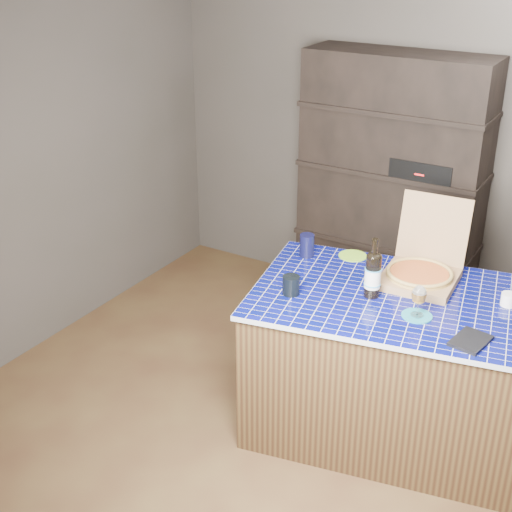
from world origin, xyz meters
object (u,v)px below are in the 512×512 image
Objects in this scene: kitchen_island at (395,364)px; pizza_box at (421,271)px; dvd_case at (471,341)px; wine_glass at (419,295)px; mead_bottle at (373,274)px.

pizza_box reaches higher than kitchen_island.
kitchen_island is 3.43× the size of pizza_box.
pizza_box reaches higher than dvd_case.
kitchen_island is 0.64m from dvd_case.
pizza_box reaches higher than wine_glass.
mead_bottle is at bearing 171.85° from dvd_case.
dvd_case reaches higher than kitchen_island.
dvd_case is (0.29, -0.10, -0.11)m from wine_glass.
pizza_box is 0.39m from wine_glass.
mead_bottle reaches higher than dvd_case.
mead_bottle is 1.62× the size of dvd_case.
wine_glass reaches higher than kitchen_island.
kitchen_island is 0.51m from pizza_box.
mead_bottle is at bearing 163.22° from wine_glass.
mead_bottle is 0.28m from wine_glass.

